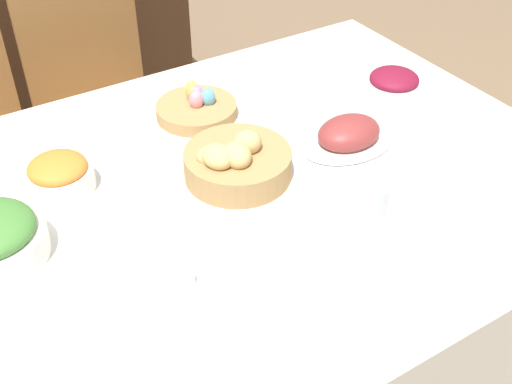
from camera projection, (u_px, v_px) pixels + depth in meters
The scene contains 15 objects.
ground_plane at pixel (236, 384), 1.95m from camera, with size 12.00×12.00×0.00m, color #7F664C.
dining_table at pixel (233, 299), 1.71m from camera, with size 1.67×1.19×0.76m.
chair_far_center at pixel (102, 104), 2.25m from camera, with size 0.42×0.42×0.95m.
sideboard at pixel (17, 53), 2.71m from camera, with size 1.43×0.44×0.89m.
bread_basket at pixel (236, 162), 1.48m from camera, with size 0.25×0.25×0.11m.
egg_basket at pixel (197, 108), 1.71m from camera, with size 0.22×0.22×0.08m.
ham_platter at pixel (349, 135), 1.60m from camera, with size 0.26×0.18×0.08m.
carrot_bowl at pixel (59, 175), 1.45m from camera, with size 0.16×0.16×0.08m.
beet_salad_bowl at pixel (393, 88), 1.74m from camera, with size 0.16×0.16×0.10m.
dinner_plate at pixel (335, 296), 1.21m from camera, with size 0.26×0.26×0.01m.
fork at pixel (267, 330), 1.15m from camera, with size 0.02×0.18×0.00m.
knife at pixel (397, 266), 1.27m from camera, with size 0.02×0.18×0.00m.
spoon at pixel (408, 260), 1.29m from camera, with size 0.02×0.18×0.00m.
drinking_cup at pixel (371, 199), 1.39m from camera, with size 0.08×0.08×0.07m.
butter_dish at pixel (159, 278), 1.23m from camera, with size 0.12×0.07×0.03m.
Camera 1 is at (-0.56, -1.02, 1.67)m, focal length 45.00 mm.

